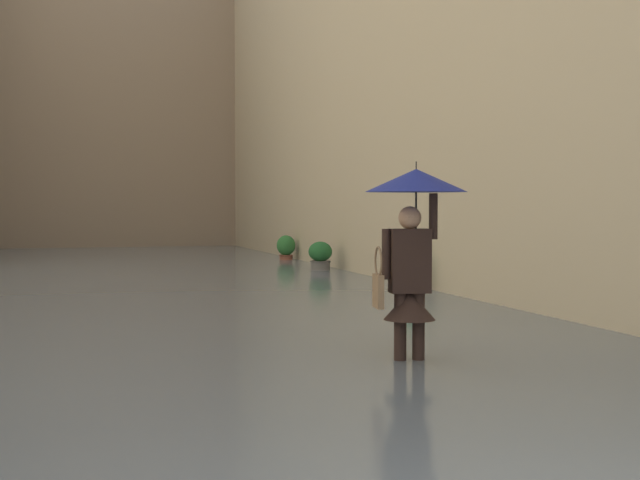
# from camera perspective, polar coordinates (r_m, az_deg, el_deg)

# --- Properties ---
(ground_plane) EXTENTS (72.57, 72.57, 0.00)m
(ground_plane) POSITION_cam_1_polar(r_m,az_deg,el_deg) (17.30, -9.28, -3.25)
(ground_plane) COLOR #605B56
(flood_water) EXTENTS (9.07, 35.03, 0.17)m
(flood_water) POSITION_cam_1_polar(r_m,az_deg,el_deg) (17.29, -9.28, -2.97)
(flood_water) COLOR slate
(flood_water) RESTS_ON ground_plane
(building_facade_left) EXTENTS (2.04, 33.03, 10.28)m
(building_facade_left) POSITION_cam_1_polar(r_m,az_deg,el_deg) (18.87, 6.36, 12.90)
(building_facade_left) COLOR beige
(building_facade_left) RESTS_ON ground_plane
(building_facade_far) EXTENTS (11.87, 1.80, 12.39)m
(building_facade_far) POSITION_cam_1_polar(r_m,az_deg,el_deg) (32.87, -12.91, 10.18)
(building_facade_far) COLOR gray
(building_facade_far) RESTS_ON ground_plane
(person_wading) EXTENTS (0.98, 0.98, 2.07)m
(person_wading) POSITION_cam_1_polar(r_m,az_deg,el_deg) (8.68, 5.85, 0.72)
(person_wading) COLOR #2D2319
(person_wading) RESTS_ON ground_plane
(potted_plant_near_left) EXTENTS (0.50, 0.50, 0.82)m
(potted_plant_near_left) POSITION_cam_1_polar(r_m,az_deg,el_deg) (23.98, -2.15, -0.56)
(potted_plant_near_left) COLOR brown
(potted_plant_near_left) RESTS_ON ground_plane
(potted_plant_mid_left) EXTENTS (0.53, 0.53, 0.81)m
(potted_plant_mid_left) POSITION_cam_1_polar(r_m,az_deg,el_deg) (20.29, 0.02, -1.14)
(potted_plant_mid_left) COLOR #66605B
(potted_plant_mid_left) RESTS_ON ground_plane
(potted_plant_far_left) EXTENTS (0.34, 0.34, 0.92)m
(potted_plant_far_left) POSITION_cam_1_polar(r_m,az_deg,el_deg) (15.77, 5.79, -2.04)
(potted_plant_far_left) COLOR brown
(potted_plant_far_left) RESTS_ON ground_plane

